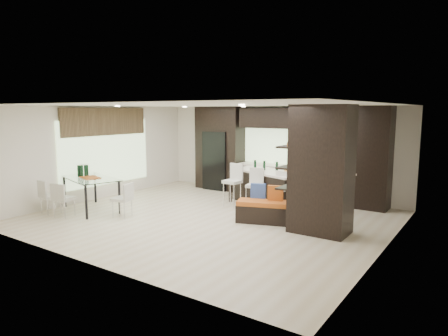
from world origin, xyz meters
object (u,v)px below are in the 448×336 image
Objects in this scene: chair_near at (64,201)px; stool_right at (278,197)px; floor_vase at (305,200)px; chair_far at (51,198)px; stool_mid at (254,193)px; kitchen_island at (268,188)px; stool_left at (232,189)px; dining_table at (91,194)px; bench at (266,212)px; chair_end at (122,201)px.

stool_right is at bearing 24.11° from chair_near.
chair_far is at bearing -154.24° from floor_vase.
stool_right reaches higher than chair_far.
chair_near is (-3.49, -3.22, -0.05)m from stool_mid.
kitchen_island is 2.39× the size of stool_left.
chair_near is at bearing -73.01° from dining_table.
bench is 1.72× the size of chair_end.
chair_near is at bearing 6.87° from chair_far.
stool_left is 0.82× the size of floor_vase.
floor_vase is at bearing -29.72° from stool_mid.
stool_right is at bearing -28.44° from kitchen_island.
dining_table is (-4.17, -2.44, -0.00)m from stool_right.
chair_end is at bearing -119.21° from stool_left.
bench is at bearing -60.14° from stool_mid.
stool_mid is 0.49× the size of dining_table.
chair_far reaches higher than bench.
chair_far is (-5.64, -2.72, -0.17)m from floor_vase.
dining_table is at bearing 74.43° from chair_end.
stool_left reaches higher than chair_near.
chair_end is (1.73, 0.79, -0.01)m from chair_far.
chair_far is at bearing -139.82° from stool_right.
stool_right is at bearing 79.70° from bench.
stool_mid is 1.14× the size of chair_end.
kitchen_island is at bearing 137.54° from stool_right.
dining_table is (-3.49, -2.43, -0.01)m from stool_mid.
bench is 1.17× the size of floor_vase.
stool_left is at bearing 168.72° from stool_mid.
stool_left is 0.69m from stool_mid.
chair_far is at bearing -131.55° from stool_left.
chair_near is (-2.80, -3.21, -0.08)m from stool_left.
stool_right is 0.48× the size of dining_table.
dining_table is 1.18m from chair_end.
chair_end is at bearing 16.99° from dining_table.
chair_near is at bearing -151.88° from floor_vase.
bench is 1.69× the size of chair_near.
floor_vase is 1.43× the size of chair_far.
stool_right is 1.06m from floor_vase.
stool_left reaches higher than stool_right.
floor_vase is at bearing 37.76° from dining_table.
stool_mid is at bearing 162.59° from floor_vase.
stool_right and dining_table have the same top height.
stool_mid is 0.78× the size of floor_vase.
chair_end is (-3.13, -1.53, 0.13)m from bench.
stool_left is at bearing -111.22° from kitchen_island.
bench is 1.66× the size of chair_far.
stool_mid is 0.67× the size of bench.
stool_right is (1.37, 0.02, -0.04)m from stool_left.
kitchen_island is at bearing 59.58° from dining_table.
chair_end reaches higher than bench.
dining_table is 0.97m from chair_far.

